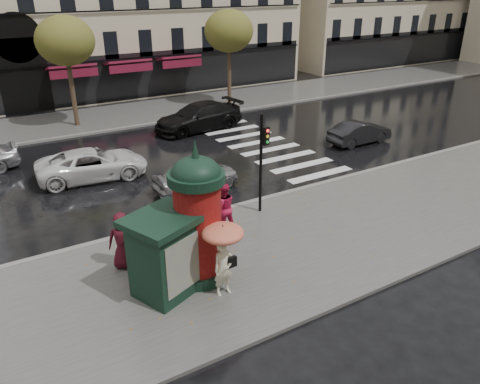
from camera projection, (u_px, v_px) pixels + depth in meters
ground at (261, 246)px, 16.29m from camera, size 160.00×160.00×0.00m
near_sidewalk at (269, 251)px, 15.88m from camera, size 90.00×7.00×0.12m
far_sidewalk at (105, 118)px, 31.11m from camera, size 90.00×6.00×0.12m
near_kerb at (220, 211)px, 18.61m from camera, size 90.00×0.25×0.14m
far_kerb at (119, 129)px, 28.76m from camera, size 90.00×0.25×0.14m
zebra_crossing at (257, 142)px, 26.59m from camera, size 3.60×11.75×0.01m
tree_far_left at (65, 41)px, 27.27m from camera, size 3.40×3.40×6.64m
tree_far_right at (229, 31)px, 32.40m from camera, size 3.40×3.40×6.64m
woman_umbrella at (223, 249)px, 13.03m from camera, size 1.19×1.19×2.28m
woman_red at (223, 207)px, 16.69m from camera, size 1.00×0.84×1.83m
man_burgundy at (123, 241)px, 14.54m from camera, size 1.06×0.87×1.88m
morris_column at (198, 216)px, 13.52m from camera, size 1.64×1.64×4.42m
traffic_light at (262, 155)px, 17.48m from camera, size 0.28×0.38×3.91m
newsstand at (166, 254)px, 13.24m from camera, size 2.54×2.36×2.46m
car_silver at (196, 176)px, 20.43m from camera, size 3.87×1.72×1.29m
car_darkgrey at (360, 132)px, 26.22m from camera, size 3.82×1.36×1.26m
car_white at (93, 164)px, 21.56m from camera, size 5.20×2.83×1.38m
car_black at (198, 117)px, 28.50m from camera, size 5.79×2.84×1.62m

